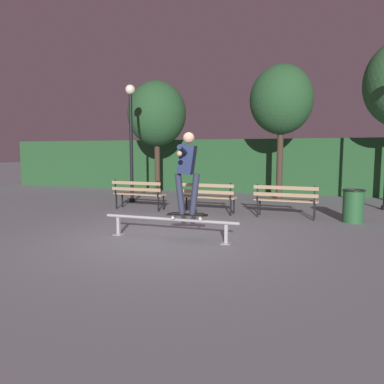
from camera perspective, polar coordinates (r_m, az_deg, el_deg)
The scene contains 12 objects.
ground_plane at distance 7.22m, azimuth -3.50°, elevation -7.33°, with size 90.00×90.00×0.00m, color slate.
hedge_backdrop at distance 15.87m, azimuth 9.39°, elevation 4.09°, with size 24.00×1.20×2.23m, color #234C28.
grind_rail at distance 7.15m, azimuth -3.51°, elevation -4.77°, with size 2.78×0.18×0.42m.
skateboard at distance 6.99m, azimuth -0.75°, elevation -3.63°, with size 0.80×0.31×0.09m.
skateboarder at distance 6.89m, azimuth -0.73°, elevation 4.06°, with size 0.63×1.40×1.56m.
park_bench_leftmost at distance 10.81m, azimuth -8.42°, elevation 0.05°, with size 1.62×0.48×0.88m.
park_bench_left_center at distance 10.01m, azimuth 2.33°, elevation -0.39°, with size 1.62×0.48×0.88m.
park_bench_right_center at distance 9.62m, azimuth 14.43°, elevation -0.85°, with size 1.62×0.48×0.88m.
tree_far_left at distance 15.05m, azimuth -5.52°, elevation 12.03°, with size 2.35×2.35×4.52m.
tree_behind_benches at distance 13.49m, azimuth 13.78°, elevation 13.73°, with size 2.19×2.19×4.71m.
lamp_post_left at distance 12.48m, azimuth -9.52°, elevation 9.79°, with size 0.32×0.32×3.90m.
trash_can at distance 9.62m, azimuth 23.89°, elevation -1.94°, with size 0.52×0.52×0.80m.
Camera 1 is at (2.72, -6.47, 1.70)m, focal length 34.13 mm.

